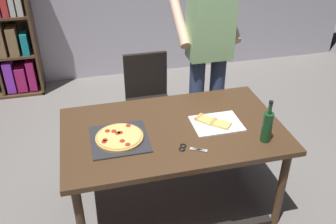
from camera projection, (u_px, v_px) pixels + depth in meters
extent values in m
plane|color=gray|center=(172.00, 203.00, 3.12)|extent=(12.00, 12.00, 0.00)
cube|color=#4C331E|center=(173.00, 131.00, 2.73)|extent=(1.60, 0.96, 0.04)
cylinder|color=#4C331E|center=(281.00, 189.00, 2.75)|extent=(0.06, 0.06, 0.71)
cylinder|color=#4C331E|center=(77.00, 153.00, 3.11)|extent=(0.06, 0.06, 0.71)
cylinder|color=#4C331E|center=(238.00, 130.00, 3.41)|extent=(0.06, 0.06, 0.71)
cube|color=black|center=(150.00, 106.00, 3.62)|extent=(0.42, 0.42, 0.04)
cube|color=black|center=(146.00, 75.00, 3.64)|extent=(0.42, 0.04, 0.45)
cylinder|color=black|center=(136.00, 138.00, 3.55)|extent=(0.04, 0.04, 0.41)
cylinder|color=black|center=(173.00, 133.00, 3.62)|extent=(0.04, 0.04, 0.41)
cylinder|color=black|center=(130.00, 118.00, 3.85)|extent=(0.04, 0.04, 0.41)
cylinder|color=black|center=(164.00, 114.00, 3.92)|extent=(0.04, 0.04, 0.41)
cube|color=#513823|center=(30.00, 14.00, 4.32)|extent=(0.03, 0.35, 1.95)
cube|color=purple|center=(10.00, 75.00, 4.61)|extent=(0.10, 0.22, 0.39)
cube|color=#B21E66|center=(22.00, 78.00, 4.66)|extent=(0.12, 0.22, 0.30)
cube|color=#B21E66|center=(32.00, 74.00, 4.67)|extent=(0.09, 0.22, 0.38)
cube|color=olive|center=(1.00, 39.00, 4.37)|extent=(0.08, 0.22, 0.39)
cube|color=olive|center=(13.00, 41.00, 4.41)|extent=(0.11, 0.22, 0.33)
cube|color=teal|center=(25.00, 43.00, 4.45)|extent=(0.08, 0.22, 0.26)
cube|color=silver|center=(19.00, 0.00, 4.20)|extent=(0.06, 0.22, 0.31)
cylinder|color=#38476B|center=(216.00, 102.00, 3.59)|extent=(0.14, 0.14, 0.95)
cylinder|color=#38476B|center=(196.00, 105.00, 3.55)|extent=(0.14, 0.14, 0.95)
cube|color=#99CC8C|center=(211.00, 27.00, 3.18)|extent=(0.38, 0.22, 0.55)
cylinder|color=#E0B293|center=(228.00, 16.00, 3.36)|extent=(0.09, 0.50, 0.39)
cylinder|color=#E0B293|center=(179.00, 20.00, 3.27)|extent=(0.09, 0.50, 0.39)
cube|color=#2D2D33|center=(120.00, 139.00, 2.60)|extent=(0.39, 0.39, 0.01)
cylinder|color=tan|center=(119.00, 137.00, 2.59)|extent=(0.33, 0.33, 0.02)
cylinder|color=#EACC6B|center=(119.00, 136.00, 2.59)|extent=(0.30, 0.30, 0.01)
cylinder|color=#B22819|center=(105.00, 140.00, 2.54)|extent=(0.04, 0.04, 0.00)
cylinder|color=#B22819|center=(104.00, 142.00, 2.52)|extent=(0.04, 0.04, 0.00)
cylinder|color=#B22819|center=(120.00, 132.00, 2.61)|extent=(0.04, 0.04, 0.00)
cylinder|color=#B22819|center=(128.00, 126.00, 2.69)|extent=(0.04, 0.04, 0.00)
cylinder|color=#B22819|center=(107.00, 131.00, 2.63)|extent=(0.04, 0.04, 0.00)
cylinder|color=#B22819|center=(122.00, 141.00, 2.53)|extent=(0.04, 0.04, 0.00)
cylinder|color=#B22819|center=(118.00, 133.00, 2.61)|extent=(0.04, 0.04, 0.00)
cylinder|color=#B22819|center=(114.00, 131.00, 2.63)|extent=(0.04, 0.04, 0.00)
cylinder|color=#B22819|center=(128.00, 144.00, 2.50)|extent=(0.04, 0.04, 0.00)
cube|color=white|center=(217.00, 124.00, 2.77)|extent=(0.36, 0.28, 0.01)
cube|color=#EACC6B|center=(206.00, 120.00, 2.79)|extent=(0.16, 0.17, 0.02)
cube|color=tan|center=(199.00, 117.00, 2.82)|extent=(0.08, 0.08, 0.02)
cube|color=#EACC6B|center=(221.00, 124.00, 2.74)|extent=(0.16, 0.16, 0.02)
cube|color=tan|center=(213.00, 122.00, 2.76)|extent=(0.08, 0.08, 0.02)
cylinder|color=#194723|center=(267.00, 127.00, 2.54)|extent=(0.07, 0.07, 0.22)
cylinder|color=#194723|center=(270.00, 108.00, 2.46)|extent=(0.03, 0.03, 0.08)
cylinder|color=black|center=(271.00, 102.00, 2.43)|extent=(0.03, 0.03, 0.02)
cube|color=silver|center=(199.00, 150.00, 2.50)|extent=(0.12, 0.06, 0.01)
cube|color=silver|center=(199.00, 150.00, 2.50)|extent=(0.10, 0.08, 0.01)
torus|color=black|center=(183.00, 146.00, 2.54)|extent=(0.06, 0.06, 0.01)
torus|color=black|center=(182.00, 149.00, 2.50)|extent=(0.06, 0.06, 0.01)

